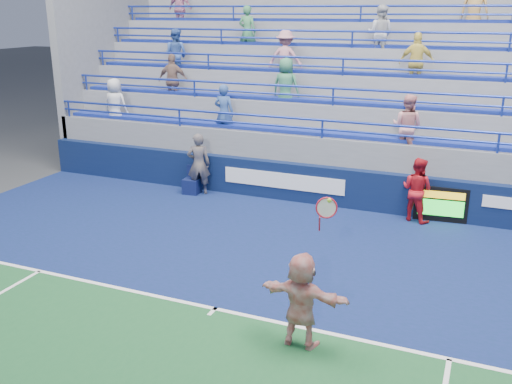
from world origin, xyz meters
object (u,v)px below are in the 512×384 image
at_px(ball_girl, 417,190).
at_px(serve_speed_board, 441,204).
at_px(line_judge, 199,164).
at_px(judge_chair, 192,185).
at_px(tennis_player, 302,300).

bearing_deg(ball_girl, serve_speed_board, -141.16).
distance_m(serve_speed_board, line_judge, 6.86).
bearing_deg(serve_speed_board, line_judge, -177.17).
relative_size(judge_chair, tennis_player, 0.32).
bearing_deg(judge_chair, ball_girl, 1.82).
bearing_deg(serve_speed_board, judge_chair, -176.85).
distance_m(line_judge, ball_girl, 6.23).
bearing_deg(tennis_player, ball_girl, 82.12).
height_order(judge_chair, ball_girl, ball_girl).
bearing_deg(line_judge, judge_chair, -11.54).
bearing_deg(judge_chair, serve_speed_board, 3.15).
bearing_deg(ball_girl, line_judge, 23.52).
xyz_separation_m(serve_speed_board, line_judge, (-6.84, -0.34, 0.45)).
xyz_separation_m(tennis_player, line_judge, (-5.31, 6.47, 0.10)).
distance_m(judge_chair, line_judge, 0.69).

